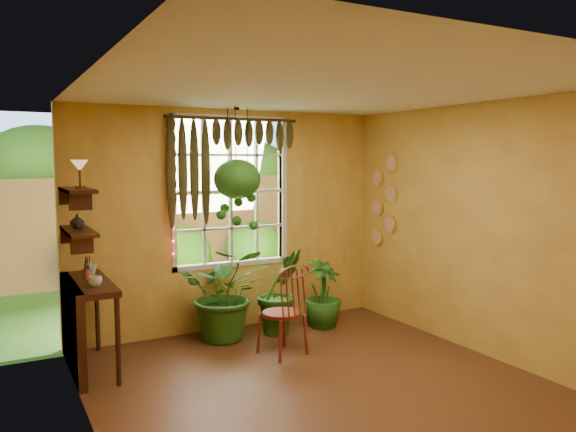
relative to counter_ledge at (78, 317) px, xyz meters
name	(u,v)px	position (x,y,z in m)	size (l,w,h in m)	color
floor	(329,392)	(1.91, -1.60, -0.55)	(4.50, 4.50, 0.00)	#512917
ceiling	(331,88)	(1.91, -1.60, 2.15)	(4.50, 4.50, 0.00)	white
wall_back	(232,220)	(1.91, 0.65, 0.80)	(4.00, 4.00, 0.00)	#E2BA4D
wall_left	(93,264)	(-0.09, -1.60, 0.80)	(4.50, 4.50, 0.00)	#E2BA4D
wall_right	(491,231)	(3.91, -1.60, 0.80)	(4.50, 4.50, 0.00)	#E2BA4D
window	(230,192)	(1.91, 0.68, 1.15)	(1.52, 0.10, 1.86)	silver
valance_vine	(227,144)	(1.82, 0.56, 1.73)	(1.70, 0.12, 1.10)	#351B0E
string_lights	(172,190)	(1.15, 0.59, 1.20)	(0.03, 0.03, 1.54)	#FF2633
wall_plates	(384,201)	(3.89, 0.19, 1.00)	(0.04, 0.32, 1.10)	#FFEAD0
counter_ledge	(78,317)	(0.00, 0.00, 0.00)	(0.40, 1.20, 0.90)	#351B0E
shelf_lower	(79,231)	(0.03, 0.00, 0.85)	(0.25, 0.90, 0.04)	#351B0E
shelf_upper	(77,190)	(0.03, 0.00, 1.25)	(0.25, 0.90, 0.04)	#351B0E
backyard	(153,201)	(2.15, 5.27, 0.73)	(14.00, 10.00, 12.00)	#225819
windsor_chair	(284,325)	(2.01, -0.54, -0.22)	(0.51, 0.53, 1.14)	maroon
potted_plant_left	(226,293)	(1.66, 0.24, 0.00)	(0.99, 0.86, 1.10)	#144B14
potted_plant_mid	(280,291)	(2.32, 0.14, -0.03)	(0.57, 0.46, 1.04)	#144B14
potted_plant_right	(323,294)	(2.91, 0.13, -0.13)	(0.47, 0.47, 0.85)	#144B14
hanging_basket	(237,183)	(1.86, 0.35, 1.27)	(0.55, 0.55, 1.45)	black
cup_a	(95,281)	(0.13, -0.28, 0.40)	(0.13, 0.13, 0.10)	silver
cup_b	(91,269)	(0.19, 0.32, 0.40)	(0.12, 0.12, 0.11)	beige
brush_jar	(87,268)	(0.11, 0.09, 0.46)	(0.08, 0.08, 0.30)	brown
shelf_vase	(77,221)	(0.04, 0.11, 0.94)	(0.14, 0.14, 0.14)	#B2AD99
tiffany_lamp	(80,167)	(0.05, -0.11, 1.47)	(0.16, 0.16, 0.27)	#532D17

